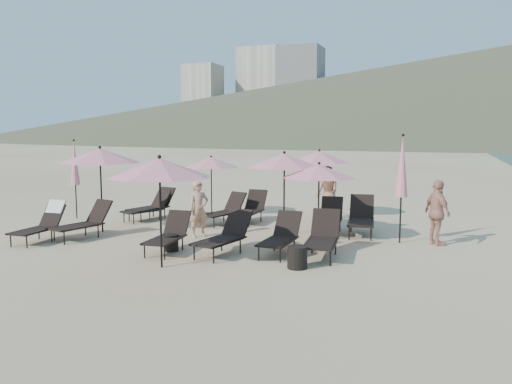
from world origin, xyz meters
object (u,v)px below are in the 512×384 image
at_px(lounger_5, 323,236).
at_px(lounger_10, 330,217).
at_px(umbrella_open_4, 319,157).
at_px(beachgoer_a, 199,209).
at_px(lounger_7, 148,207).
at_px(beachgoer_b, 327,193).
at_px(umbrella_open_0, 100,156).
at_px(umbrella_closed_1, 75,164).
at_px(lounger_3, 224,235).
at_px(lounger_4, 281,236).
at_px(side_table_1, 297,257).
at_px(beachgoer_c, 437,213).
at_px(lounger_9, 250,208).
at_px(lounger_6, 153,205).
at_px(umbrella_open_5, 160,168).
at_px(lounger_0, 42,223).
at_px(lounger_1, 83,221).
at_px(umbrella_open_1, 284,161).
at_px(side_table_0, 171,243).
at_px(lounger_2, 169,234).
at_px(umbrella_open_3, 211,162).
at_px(umbrella_closed_0, 402,167).
at_px(umbrella_open_2, 319,171).
at_px(lounger_8, 225,210).
at_px(lounger_11, 361,217).

bearing_deg(lounger_5, lounger_10, 92.84).
bearing_deg(umbrella_open_4, beachgoer_a, -116.77).
xyz_separation_m(lounger_7, beachgoer_b, (5.46, 2.34, 0.45)).
bearing_deg(umbrella_open_0, umbrella_closed_1, 145.67).
relative_size(lounger_3, lounger_4, 1.10).
relative_size(lounger_4, umbrella_closed_1, 0.62).
relative_size(umbrella_open_0, umbrella_closed_1, 0.94).
height_order(umbrella_open_0, side_table_1, umbrella_open_0).
xyz_separation_m(lounger_5, beachgoer_c, (2.44, 2.25, 0.37)).
bearing_deg(lounger_9, lounger_7, -166.45).
bearing_deg(lounger_4, beachgoer_a, 159.80).
distance_m(lounger_6, side_table_1, 7.71).
bearing_deg(lounger_9, umbrella_closed_1, -166.96).
bearing_deg(umbrella_open_5, beachgoer_c, 39.46).
xyz_separation_m(umbrella_open_0, beachgoer_c, (9.16, 1.66, -1.37)).
relative_size(lounger_4, lounger_5, 0.90).
height_order(lounger_0, umbrella_open_0, umbrella_open_0).
bearing_deg(beachgoer_a, umbrella_open_5, -125.74).
xyz_separation_m(lounger_1, umbrella_open_1, (4.95, 2.48, 1.64)).
distance_m(lounger_9, side_table_1, 5.67).
distance_m(side_table_0, beachgoer_a, 1.84).
relative_size(umbrella_open_5, side_table_0, 5.93).
bearing_deg(lounger_6, lounger_2, -40.40).
bearing_deg(lounger_7, umbrella_open_3, 66.02).
height_order(side_table_0, beachgoer_c, beachgoer_c).
height_order(lounger_10, umbrella_closed_0, umbrella_closed_0).
distance_m(beachgoer_b, beachgoer_c, 4.54).
relative_size(lounger_10, umbrella_open_5, 0.73).
bearing_deg(lounger_3, beachgoer_c, 41.89).
distance_m(umbrella_open_2, umbrella_open_5, 4.46).
bearing_deg(lounger_9, beachgoer_c, -13.63).
distance_m(lounger_1, umbrella_open_2, 6.54).
distance_m(lounger_3, lounger_8, 4.07).
bearing_deg(side_table_1, lounger_2, 174.26).
relative_size(lounger_11, umbrella_closed_1, 0.72).
bearing_deg(lounger_2, umbrella_closed_1, 145.14).
height_order(lounger_2, beachgoer_a, beachgoer_a).
relative_size(lounger_6, umbrella_open_5, 0.77).
height_order(lounger_6, side_table_0, lounger_6).
bearing_deg(umbrella_closed_1, lounger_1, -46.00).
relative_size(umbrella_open_3, side_table_1, 4.43).
xyz_separation_m(lounger_3, umbrella_closed_0, (3.75, 2.82, 1.52)).
relative_size(side_table_0, beachgoer_a, 0.26).
height_order(lounger_1, lounger_9, lounger_9).
bearing_deg(umbrella_open_2, umbrella_open_5, -123.99).
xyz_separation_m(lounger_2, lounger_11, (3.99, 3.86, 0.06)).
height_order(lounger_9, beachgoer_c, beachgoer_c).
bearing_deg(lounger_0, lounger_3, 0.98).
bearing_deg(beachgoer_c, lounger_6, 49.34).
xyz_separation_m(lounger_3, umbrella_open_5, (-0.76, -1.56, 1.66)).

